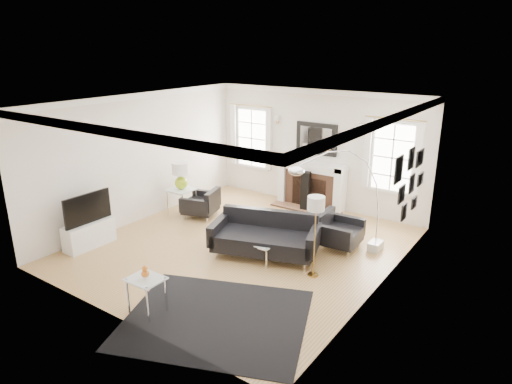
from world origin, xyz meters
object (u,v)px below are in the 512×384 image
Objects in this scene: sofa at (266,237)px; coffee_table at (261,238)px; armchair_left at (203,204)px; fireplace at (311,185)px; gourd_lamp at (181,174)px; armchair_right at (337,232)px; arc_floor_lamp at (338,197)px.

sofa is 0.10m from coffee_table.
armchair_left is 1.12× the size of coffee_table.
fireplace reaches higher than sofa.
gourd_lamp is at bearing 166.63° from sofa.
armchair_right is at bearing 6.16° from gourd_lamp.
sofa is at bearing 56.55° from coffee_table.
arc_floor_lamp is at bearing 38.85° from sofa.
arc_floor_lamp is at bearing -51.00° from fireplace.
sofa reaches higher than armchair_right.
fireplace is 2.33m from armchair_right.
coffee_table is at bearing -131.66° from armchair_right.
arc_floor_lamp is at bearing 40.08° from coffee_table.
sofa is 2.24× the size of armchair_left.
arc_floor_lamp is (3.32, 0.02, 0.81)m from armchair_left.
sofa is 2.46× the size of armchair_right.
fireplace is 1.77× the size of armchair_left.
sofa is at bearing -78.69° from fireplace.
arc_floor_lamp reaches higher than armchair_left.
arc_floor_lamp is at bearing 2.70° from gourd_lamp.
fireplace is at bearing 49.32° from armchair_left.
fireplace is at bearing 99.92° from coffee_table.
gourd_lamp is at bearing 164.68° from coffee_table.
gourd_lamp is 0.31× the size of arc_floor_lamp.
coffee_table is at bearing -22.06° from armchair_left.
gourd_lamp is at bearing -161.80° from armchair_left.
coffee_table is at bearing -15.32° from gourd_lamp.
coffee_table is at bearing -139.92° from arc_floor_lamp.
gourd_lamp is at bearing -135.59° from fireplace.
arc_floor_lamp is (1.04, 0.84, 0.76)m from sofa.
gourd_lamp is at bearing -177.30° from arc_floor_lamp.
gourd_lamp is (-2.20, -2.16, 0.43)m from fireplace.
armchair_left is 0.47× the size of arc_floor_lamp.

